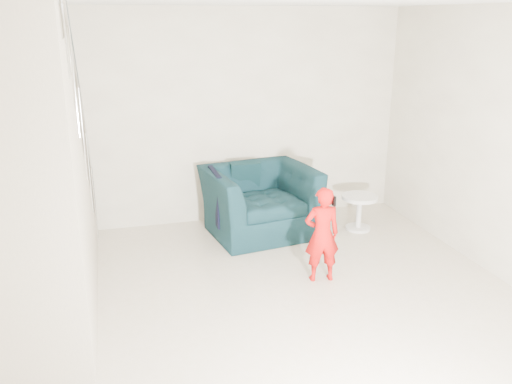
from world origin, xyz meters
TOP-DOWN VIEW (x-y plane):
  - floor at (0.00, 0.00)m, footprint 5.50×5.50m
  - back_wall at (0.00, 2.75)m, footprint 5.00×0.00m
  - armchair at (0.46, 2.15)m, footprint 1.41×1.27m
  - toddler at (0.71, 0.75)m, footprint 0.38×0.27m
  - side_table at (1.69, 1.91)m, footprint 0.45×0.45m
  - staircase at (-2.00, 0.55)m, footprint 1.02×3.03m
  - cushion at (0.36, 2.49)m, footprint 0.38×0.18m
  - throw at (-0.09, 2.16)m, footprint 0.06×0.56m
  - phone at (0.80, 0.69)m, footprint 0.03×0.05m

SIDE VIEW (x-z plane):
  - floor at x=0.00m, z-range 0.00..0.00m
  - side_table at x=1.69m, z-range 0.08..0.52m
  - armchair at x=0.46m, z-range 0.00..0.82m
  - toddler at x=0.71m, z-range 0.00..0.99m
  - throw at x=-0.09m, z-range 0.20..0.83m
  - cushion at x=0.36m, z-range 0.46..0.84m
  - phone at x=0.80m, z-range 0.81..0.91m
  - staircase at x=-2.00m, z-range -0.86..2.76m
  - back_wall at x=0.00m, z-range -1.15..3.85m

